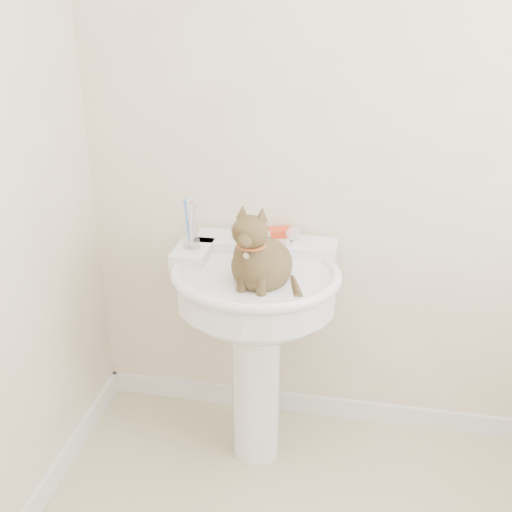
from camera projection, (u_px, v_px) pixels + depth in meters
The scene contains 7 objects.
wall_back at pixel (376, 135), 2.27m from camera, with size 2.20×0.00×2.50m, color #F4E1C3, non-canonical shape.
baseboard_back at pixel (353, 409), 2.77m from camera, with size 2.20×0.02×0.09m, color white.
pedestal_sink at pixel (256, 307), 2.32m from camera, with size 0.62×0.61×0.85m.
faucet at pixel (264, 234), 2.36m from camera, with size 0.28×0.12×0.14m.
soap_bar at pixel (281, 232), 2.44m from camera, with size 0.09×0.06×0.03m, color red.
toothbrush_cup at pixel (191, 236), 2.33m from camera, with size 0.07×0.07×0.18m.
cat at pixel (260, 260), 2.14m from camera, with size 0.23×0.29×0.42m.
Camera 1 is at (0.00, -1.18, 1.82)m, focal length 45.00 mm.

